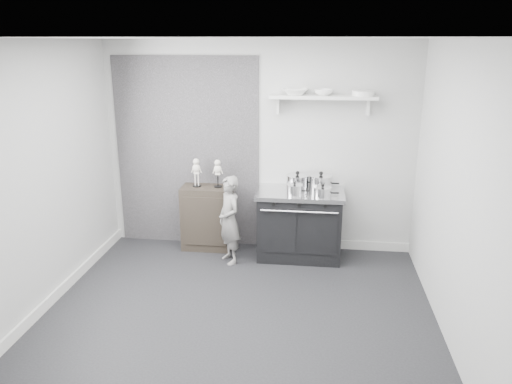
% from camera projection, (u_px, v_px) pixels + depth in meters
% --- Properties ---
extents(ground, '(4.00, 4.00, 0.00)m').
position_uv_depth(ground, '(238.00, 312.00, 5.14)').
color(ground, black).
rests_on(ground, ground).
extents(room_shell, '(4.02, 3.62, 2.71)m').
position_uv_depth(room_shell, '(229.00, 153.00, 4.81)').
color(room_shell, '#B6B7B4').
rests_on(room_shell, ground).
extents(wall_shelf, '(1.30, 0.26, 0.24)m').
position_uv_depth(wall_shelf, '(323.00, 98.00, 6.04)').
color(wall_shelf, silver).
rests_on(wall_shelf, room_shell).
extents(stove, '(1.09, 0.68, 0.87)m').
position_uv_depth(stove, '(300.00, 224.00, 6.34)').
color(stove, black).
rests_on(stove, ground).
extents(side_cabinet, '(0.66, 0.38, 0.85)m').
position_uv_depth(side_cabinet, '(208.00, 217.00, 6.62)').
color(side_cabinet, black).
rests_on(side_cabinet, ground).
extents(child, '(0.45, 0.48, 1.11)m').
position_uv_depth(child, '(229.00, 220.00, 6.14)').
color(child, slate).
rests_on(child, ground).
extents(pot_back_left, '(0.38, 0.29, 0.22)m').
position_uv_depth(pot_back_left, '(297.00, 181.00, 6.34)').
color(pot_back_left, silver).
rests_on(pot_back_left, stove).
extents(pot_back_right, '(0.38, 0.29, 0.23)m').
position_uv_depth(pot_back_right, '(321.00, 182.00, 6.27)').
color(pot_back_right, silver).
rests_on(pot_back_right, stove).
extents(pot_front_right, '(0.31, 0.22, 0.16)m').
position_uv_depth(pot_front_right, '(323.00, 192.00, 5.98)').
color(pot_front_right, silver).
rests_on(pot_front_right, stove).
extents(pot_front_center, '(0.28, 0.19, 0.17)m').
position_uv_depth(pot_front_center, '(295.00, 190.00, 6.03)').
color(pot_front_center, silver).
rests_on(pot_front_center, stove).
extents(skeleton_full, '(0.12, 0.08, 0.43)m').
position_uv_depth(skeleton_full, '(196.00, 170.00, 6.44)').
color(skeleton_full, silver).
rests_on(skeleton_full, side_cabinet).
extents(skeleton_torso, '(0.12, 0.08, 0.42)m').
position_uv_depth(skeleton_torso, '(218.00, 171.00, 6.41)').
color(skeleton_torso, silver).
rests_on(skeleton_torso, side_cabinet).
extents(bowl_large, '(0.31, 0.31, 0.08)m').
position_uv_depth(bowl_large, '(295.00, 92.00, 6.06)').
color(bowl_large, white).
rests_on(bowl_large, wall_shelf).
extents(bowl_small, '(0.23, 0.23, 0.07)m').
position_uv_depth(bowl_small, '(323.00, 92.00, 6.02)').
color(bowl_small, white).
rests_on(bowl_small, wall_shelf).
extents(plate_stack, '(0.27, 0.27, 0.06)m').
position_uv_depth(plate_stack, '(363.00, 93.00, 5.96)').
color(plate_stack, white).
rests_on(plate_stack, wall_shelf).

